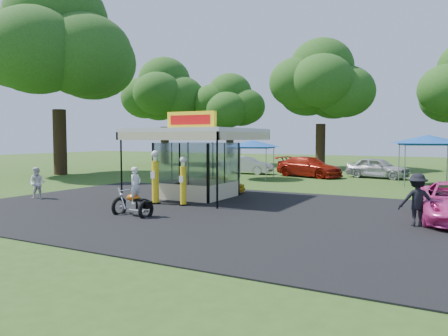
{
  "coord_description": "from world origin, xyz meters",
  "views": [
    {
      "loc": [
        9.24,
        -13.01,
        2.95
      ],
      "look_at": [
        0.03,
        4.0,
        1.6
      ],
      "focal_mm": 35.0,
      "sensor_mm": 36.0,
      "label": 1
    }
  ],
  "objects": [
    {
      "name": "bg_car_a",
      "position": [
        -6.04,
        19.02,
        0.7
      ],
      "size": [
        4.37,
        1.82,
        1.4
      ],
      "primitive_type": "imported",
      "rotation": [
        0.0,
        0.0,
        1.65
      ],
      "color": "beige",
      "rests_on": "ground"
    },
    {
      "name": "tent_east",
      "position": [
        7.47,
        16.58,
        2.82
      ],
      "size": [
        4.46,
        4.46,
        3.12
      ],
      "rotation": [
        0.0,
        0.0,
        0.23
      ],
      "color": "gray",
      "rests_on": "ground"
    },
    {
      "name": "oak_near",
      "position": [
        -18.78,
        11.31,
        9.57
      ],
      "size": [
        13.26,
        13.26,
        15.27
      ],
      "color": "black",
      "rests_on": "ground"
    },
    {
      "name": "motorcycle",
      "position": [
        -1.35,
        -0.44,
        0.75
      ],
      "size": [
        1.66,
        0.87,
        1.94
      ],
      "rotation": [
        0.0,
        0.0,
        -0.07
      ],
      "color": "black",
      "rests_on": "ground"
    },
    {
      "name": "spectator_east_a",
      "position": [
        8.05,
        2.5,
        0.89
      ],
      "size": [
        1.31,
        1.01,
        1.78
      ],
      "primitive_type": "imported",
      "rotation": [
        0.0,
        0.0,
        3.48
      ],
      "color": "black",
      "rests_on": "ground"
    },
    {
      "name": "asphalt_apron",
      "position": [
        0.0,
        2.0,
        0.02
      ],
      "size": [
        20.0,
        14.0,
        0.04
      ],
      "primitive_type": "cube",
      "color": "black",
      "rests_on": "ground"
    },
    {
      "name": "gas_station_kiosk",
      "position": [
        -2.0,
        4.99,
        1.78
      ],
      "size": [
        5.4,
        5.4,
        4.18
      ],
      "color": "white",
      "rests_on": "ground"
    },
    {
      "name": "gas_pump_right",
      "position": [
        -1.16,
        2.51,
        1.03
      ],
      "size": [
        0.4,
        0.4,
        2.14
      ],
      "color": "black",
      "rests_on": "ground"
    },
    {
      "name": "oak_far_c",
      "position": [
        -2.53,
        28.13,
        7.63
      ],
      "size": [
        10.21,
        10.21,
        12.03
      ],
      "color": "black",
      "rests_on": "ground"
    },
    {
      "name": "kiosk_car",
      "position": [
        -2.0,
        7.2,
        0.48
      ],
      "size": [
        2.82,
        1.13,
        0.96
      ],
      "primitive_type": "imported",
      "rotation": [
        0.0,
        0.0,
        1.57
      ],
      "color": "yellow",
      "rests_on": "ground"
    },
    {
      "name": "gas_pump_left",
      "position": [
        -2.5,
        2.33,
        1.15
      ],
      "size": [
        0.45,
        0.45,
        2.39
      ],
      "color": "black",
      "rests_on": "ground"
    },
    {
      "name": "bg_car_c",
      "position": [
        4.01,
        20.08,
        0.75
      ],
      "size": [
        4.71,
        2.72,
        1.51
      ],
      "primitive_type": "imported",
      "rotation": [
        0.0,
        0.0,
        1.35
      ],
      "color": "#A1A2A5",
      "rests_on": "ground"
    },
    {
      "name": "spectator_west",
      "position": [
        -8.45,
        0.94,
        0.78
      ],
      "size": [
        0.93,
        0.85,
        1.55
      ],
      "primitive_type": "imported",
      "rotation": [
        0.0,
        0.0,
        0.44
      ],
      "color": "white",
      "rests_on": "ground"
    },
    {
      "name": "bg_car_b",
      "position": [
        -0.66,
        18.66,
        0.76
      ],
      "size": [
        5.61,
        3.64,
        1.51
      ],
      "primitive_type": "imported",
      "rotation": [
        0.0,
        0.0,
        1.25
      ],
      "color": "#99190B",
      "rests_on": "ground"
    },
    {
      "name": "oak_far_a",
      "position": [
        -20.15,
        27.21,
        7.41
      ],
      "size": [
        9.82,
        9.82,
        11.64
      ],
      "color": "black",
      "rests_on": "ground"
    },
    {
      "name": "ground",
      "position": [
        0.0,
        0.0,
        0.0
      ],
      "size": [
        120.0,
        120.0,
        0.0
      ],
      "primitive_type": "plane",
      "color": "#2E4B17",
      "rests_on": "ground"
    },
    {
      "name": "spare_tires",
      "position": [
        -2.63,
        4.39,
        0.39
      ],
      "size": [
        1.0,
        0.9,
        0.81
      ],
      "rotation": [
        0.0,
        0.0,
        0.54
      ],
      "color": "black",
      "rests_on": "ground"
    },
    {
      "name": "tent_west",
      "position": [
        -3.74,
        15.22,
        2.5
      ],
      "size": [
        3.96,
        3.96,
        2.77
      ],
      "rotation": [
        0.0,
        0.0,
        0.18
      ],
      "color": "gray",
      "rests_on": "ground"
    },
    {
      "name": "oak_far_b",
      "position": [
        -12.92,
        29.27,
        6.18
      ],
      "size": [
        8.11,
        8.11,
        9.68
      ],
      "color": "black",
      "rests_on": "ground"
    }
  ]
}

